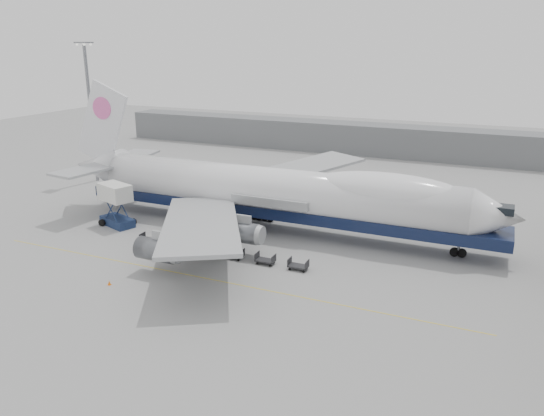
% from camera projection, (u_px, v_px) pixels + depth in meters
% --- Properties ---
extents(ground, '(260.00, 260.00, 0.00)m').
position_uv_depth(ground, '(233.00, 260.00, 64.64)').
color(ground, gray).
rests_on(ground, ground).
extents(apron_line, '(60.00, 0.15, 0.01)m').
position_uv_depth(apron_line, '(209.00, 279.00, 59.40)').
color(apron_line, gold).
rests_on(apron_line, ground).
extents(hangar, '(110.00, 8.00, 7.00)m').
position_uv_depth(hangar, '(331.00, 136.00, 128.59)').
color(hangar, slate).
rests_on(hangar, ground).
extents(floodlight_mast, '(2.40, 2.40, 25.43)m').
position_uv_depth(floodlight_mast, '(90.00, 105.00, 97.45)').
color(floodlight_mast, slate).
rests_on(floodlight_mast, ground).
extents(airliner, '(67.00, 55.30, 19.98)m').
position_uv_depth(airliner, '(277.00, 192.00, 73.20)').
color(airliner, white).
rests_on(airliner, ground).
extents(catering_truck, '(5.98, 4.93, 6.19)m').
position_uv_depth(catering_truck, '(116.00, 203.00, 75.71)').
color(catering_truck, navy).
rests_on(catering_truck, ground).
extents(traffic_cone, '(0.36, 0.36, 0.53)m').
position_uv_depth(traffic_cone, '(109.00, 283.00, 57.85)').
color(traffic_cone, orange).
rests_on(traffic_cone, ground).
extents(dolly_0, '(2.30, 1.35, 1.30)m').
position_uv_depth(dolly_0, '(149.00, 240.00, 69.69)').
color(dolly_0, '#2D2D30').
rests_on(dolly_0, ground).
extents(dolly_1, '(2.30, 1.35, 1.30)m').
position_uv_depth(dolly_1, '(176.00, 244.00, 68.09)').
color(dolly_1, '#2D2D30').
rests_on(dolly_1, ground).
extents(dolly_2, '(2.30, 1.35, 1.30)m').
position_uv_depth(dolly_2, '(205.00, 249.00, 66.48)').
color(dolly_2, '#2D2D30').
rests_on(dolly_2, ground).
extents(dolly_3, '(2.30, 1.35, 1.30)m').
position_uv_depth(dolly_3, '(234.00, 254.00, 64.87)').
color(dolly_3, '#2D2D30').
rests_on(dolly_3, ground).
extents(dolly_4, '(2.30, 1.35, 1.30)m').
position_uv_depth(dolly_4, '(265.00, 260.00, 63.26)').
color(dolly_4, '#2D2D30').
rests_on(dolly_4, ground).
extents(dolly_5, '(2.30, 1.35, 1.30)m').
position_uv_depth(dolly_5, '(298.00, 265.00, 61.65)').
color(dolly_5, '#2D2D30').
rests_on(dolly_5, ground).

